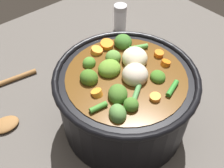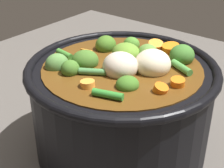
# 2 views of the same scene
# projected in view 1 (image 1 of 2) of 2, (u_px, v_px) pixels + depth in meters

# --- Properties ---
(ground_plane) EXTENTS (1.10, 1.10, 0.00)m
(ground_plane) POSITION_uv_depth(u_px,v_px,m) (124.00, 120.00, 0.60)
(ground_plane) COLOR #514C47
(cooking_pot) EXTENTS (0.28, 0.28, 0.18)m
(cooking_pot) POSITION_uv_depth(u_px,v_px,m) (125.00, 98.00, 0.54)
(cooking_pot) COLOR black
(cooking_pot) RESTS_ON ground_plane
(salt_shaker) EXTENTS (0.04, 0.04, 0.09)m
(salt_shaker) POSITION_uv_depth(u_px,v_px,m) (120.00, 18.00, 0.81)
(salt_shaker) COLOR silver
(salt_shaker) RESTS_ON ground_plane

